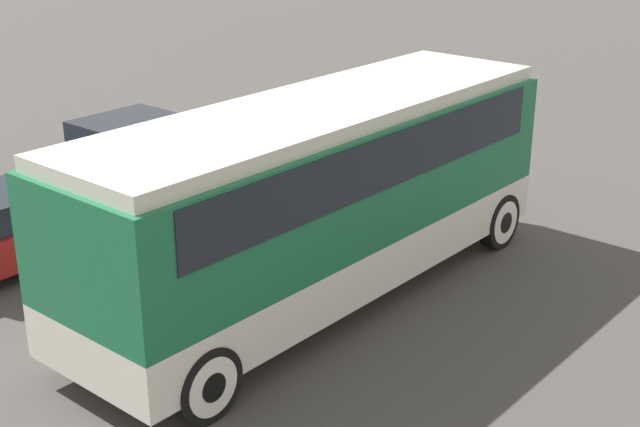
{
  "coord_description": "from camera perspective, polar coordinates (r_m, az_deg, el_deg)",
  "views": [
    {
      "loc": [
        -9.9,
        -8.44,
        6.5
      ],
      "look_at": [
        0.0,
        0.0,
        1.46
      ],
      "focal_mm": 50.0,
      "sensor_mm": 36.0,
      "label": 1
    }
  ],
  "objects": [
    {
      "name": "ground_plane",
      "position": [
        14.54,
        0.0,
        -5.36
      ],
      "size": [
        120.0,
        120.0,
        0.0
      ],
      "primitive_type": "plane",
      "color": "#423F3D"
    },
    {
      "name": "tour_bus",
      "position": [
        13.85,
        0.26,
        1.97
      ],
      "size": [
        9.05,
        2.6,
        3.24
      ],
      "color": "silver",
      "rests_on": "ground_plane"
    },
    {
      "name": "parked_car_near",
      "position": [
        20.57,
        -12.03,
        4.27
      ],
      "size": [
        4.12,
        1.79,
        1.35
      ],
      "color": "navy",
      "rests_on": "ground_plane"
    }
  ]
}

